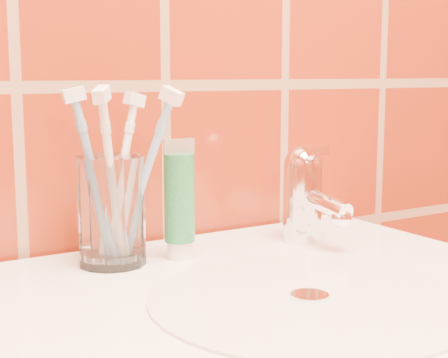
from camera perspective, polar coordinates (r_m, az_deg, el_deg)
glass_tumbler at (r=0.75m, az=-9.35°, el=-2.62°), size 0.09×0.09×0.12m
toothpaste_tube at (r=0.77m, az=-3.73°, el=-2.00°), size 0.04×0.03×0.14m
faucet at (r=0.85m, az=6.76°, el=-0.99°), size 0.05×0.11×0.12m
toothbrush_0 at (r=0.77m, az=-8.58°, el=0.07°), size 0.10×0.09×0.20m
toothbrush_1 at (r=0.73m, az=-10.67°, el=-0.12°), size 0.08×0.07×0.20m
toothbrush_2 at (r=0.73m, az=-6.69°, el=-0.07°), size 0.13×0.17×0.22m
toothbrush_3 at (r=0.72m, az=-9.30°, el=-0.21°), size 0.12×0.12×0.21m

